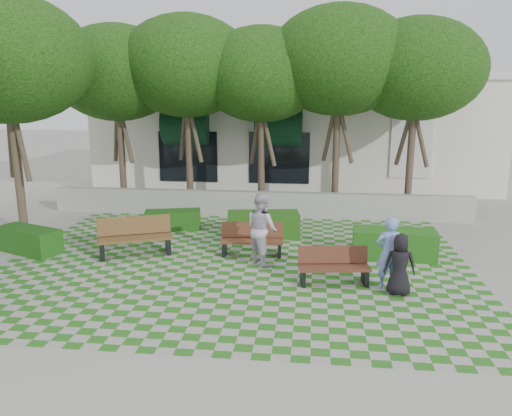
# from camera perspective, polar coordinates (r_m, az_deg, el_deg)

# --- Properties ---
(ground) EXTENTS (90.00, 90.00, 0.00)m
(ground) POSITION_cam_1_polar(r_m,az_deg,el_deg) (12.14, -3.19, -8.00)
(ground) COLOR gray
(ground) RESTS_ON ground
(lawn) EXTENTS (12.00, 12.00, 0.00)m
(lawn) POSITION_cam_1_polar(r_m,az_deg,el_deg) (13.06, -2.45, -6.41)
(lawn) COLOR #2B721E
(lawn) RESTS_ON ground
(sidewalk_south) EXTENTS (16.00, 2.00, 0.01)m
(sidewalk_south) POSITION_cam_1_polar(r_m,az_deg,el_deg) (8.03, -9.19, -19.97)
(sidewalk_south) COLOR #9E9B93
(sidewalk_south) RESTS_ON ground
(retaining_wall) EXTENTS (15.00, 0.36, 0.90)m
(retaining_wall) POSITION_cam_1_polar(r_m,az_deg,el_deg) (17.90, 0.13, 0.47)
(retaining_wall) COLOR #9E9B93
(retaining_wall) RESTS_ON ground
(bench_east) EXTENTS (1.70, 0.77, 0.86)m
(bench_east) POSITION_cam_1_polar(r_m,az_deg,el_deg) (11.80, 8.87, -6.63)
(bench_east) COLOR #4F291B
(bench_east) RESTS_ON ground
(bench_mid) EXTENTS (1.72, 0.67, 0.89)m
(bench_mid) POSITION_cam_1_polar(r_m,az_deg,el_deg) (13.63, -0.46, -3.68)
(bench_mid) COLOR #58301E
(bench_mid) RESTS_ON ground
(bench_west) EXTENTS (2.07, 1.36, 1.04)m
(bench_west) POSITION_cam_1_polar(r_m,az_deg,el_deg) (14.03, -13.66, -3.27)
(bench_west) COLOR brown
(bench_west) RESTS_ON ground
(hedge_east) EXTENTS (2.23, 1.00, 0.76)m
(hedge_east) POSITION_cam_1_polar(r_m,az_deg,el_deg) (13.96, 15.49, -3.96)
(hedge_east) COLOR #1C5216
(hedge_east) RESTS_ON ground
(hedge_midright) EXTENTS (2.29, 1.18, 0.77)m
(hedge_midright) POSITION_cam_1_polar(r_m,az_deg,el_deg) (15.38, 0.84, -1.90)
(hedge_midright) COLOR #1E4C14
(hedge_midright) RESTS_ON ground
(hedge_midleft) EXTENTS (1.89, 1.12, 0.62)m
(hedge_midleft) POSITION_cam_1_polar(r_m,az_deg,el_deg) (16.44, -9.47, -1.35)
(hedge_midleft) COLOR #194713
(hedge_midleft) RESTS_ON ground
(hedge_west) EXTENTS (2.09, 1.43, 0.68)m
(hedge_west) POSITION_cam_1_polar(r_m,az_deg,el_deg) (15.31, -24.59, -3.36)
(hedge_west) COLOR #184713
(hedge_west) RESTS_ON ground
(person_blue) EXTENTS (0.68, 0.52, 1.66)m
(person_blue) POSITION_cam_1_polar(r_m,az_deg,el_deg) (11.67, 14.91, -4.98)
(person_blue) COLOR #7B95E1
(person_blue) RESTS_ON ground
(person_dark) EXTENTS (0.73, 0.53, 1.39)m
(person_dark) POSITION_cam_1_polar(r_m,az_deg,el_deg) (11.39, 16.11, -6.23)
(person_dark) COLOR black
(person_dark) RESTS_ON ground
(person_white) EXTENTS (1.13, 1.15, 1.87)m
(person_white) POSITION_cam_1_polar(r_m,az_deg,el_deg) (12.86, 0.67, -2.36)
(person_white) COLOR silver
(person_white) RESTS_ON ground
(tree_row) EXTENTS (17.70, 13.40, 7.41)m
(tree_row) POSITION_cam_1_polar(r_m,az_deg,el_deg) (17.55, -6.24, 15.69)
(tree_row) COLOR #47382B
(tree_row) RESTS_ON ground
(building) EXTENTS (18.00, 8.92, 5.15)m
(building) POSITION_cam_1_polar(r_m,az_deg,el_deg) (25.32, 4.29, 8.89)
(building) COLOR silver
(building) RESTS_ON ground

